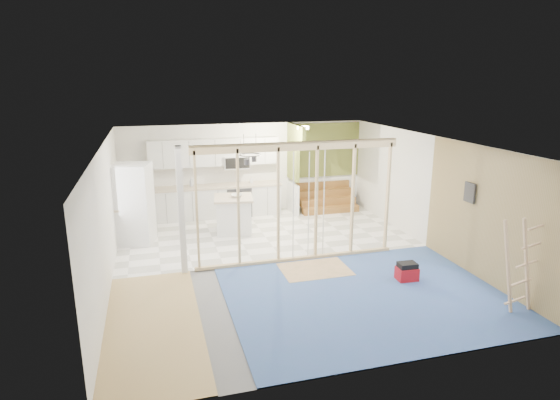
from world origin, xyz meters
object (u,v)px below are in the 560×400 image
object	(u,v)px
fridge	(134,204)
ladder	(520,266)
toolbox	(407,272)
island	(234,215)

from	to	relation	value
fridge	ladder	world-z (taller)	fridge
fridge	toolbox	size ratio (longest dim) A/B	4.75
fridge	toolbox	bearing A→B (deg)	-21.67
fridge	ladder	xyz separation A→B (m)	(6.20, -5.32, -0.11)
fridge	toolbox	xyz separation A→B (m)	(5.13, -3.67, -0.78)
fridge	toolbox	world-z (taller)	fridge
fridge	island	distance (m)	2.45
island	ladder	xyz separation A→B (m)	(3.80, -5.46, 0.39)
toolbox	ladder	bearing A→B (deg)	-54.15
island	toolbox	distance (m)	4.70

